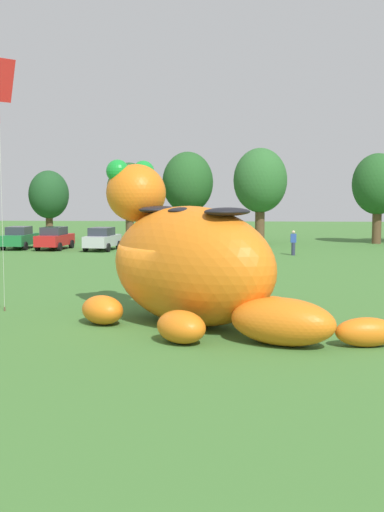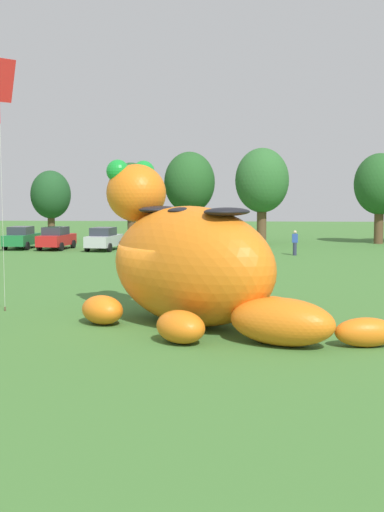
{
  "view_description": "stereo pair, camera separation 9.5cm",
  "coord_description": "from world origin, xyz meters",
  "px_view_note": "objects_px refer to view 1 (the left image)",
  "views": [
    {
      "loc": [
        2.89,
        -20.67,
        4.19
      ],
      "look_at": [
        1.48,
        1.09,
        2.12
      ],
      "focal_mm": 45.88,
      "sensor_mm": 36.0,
      "label": 1
    },
    {
      "loc": [
        2.99,
        -20.66,
        4.19
      ],
      "look_at": [
        1.48,
        1.09,
        2.12
      ],
      "focal_mm": 45.88,
      "sensor_mm": 36.0,
      "label": 2
    }
  ],
  "objects_px": {
    "box_truck": "(185,228)",
    "spectator_mid_field": "(170,242)",
    "car_green": "(20,238)",
    "car_red": "(55,238)",
    "car_silver": "(102,239)",
    "giant_inflatable_creature": "(191,264)",
    "spectator_near_inflatable": "(293,243)"
  },
  "relations": [
    {
      "from": "car_green",
      "to": "car_silver",
      "type": "xyz_separation_m",
      "value": [
        6.6,
        -0.97,
        0.0
      ]
    },
    {
      "from": "giant_inflatable_creature",
      "to": "car_red",
      "type": "distance_m",
      "value": 30.41
    },
    {
      "from": "spectator_near_inflatable",
      "to": "box_truck",
      "type": "bearing_deg",
      "value": 150.25
    },
    {
      "from": "giant_inflatable_creature",
      "to": "spectator_mid_field",
      "type": "bearing_deg",
      "value": 97.19
    },
    {
      "from": "box_truck",
      "to": "spectator_near_inflatable",
      "type": "relative_size",
      "value": 3.87
    },
    {
      "from": "car_green",
      "to": "spectator_mid_field",
      "type": "xyz_separation_m",
      "value": [
        11.97,
        -3.97,
        -0.01
      ]
    },
    {
      "from": "car_green",
      "to": "box_truck",
      "type": "xyz_separation_m",
      "value": [
        12.68,
        0.47,
        0.74
      ]
    },
    {
      "from": "car_green",
      "to": "spectator_near_inflatable",
      "type": "distance_m",
      "value": 20.85
    },
    {
      "from": "box_truck",
      "to": "spectator_mid_field",
      "type": "bearing_deg",
      "value": -99.12
    },
    {
      "from": "car_green",
      "to": "car_red",
      "type": "height_order",
      "value": "same"
    },
    {
      "from": "giant_inflatable_creature",
      "to": "car_silver",
      "type": "distance_m",
      "value": 28.55
    },
    {
      "from": "car_silver",
      "to": "car_red",
      "type": "bearing_deg",
      "value": 171.14
    },
    {
      "from": "car_green",
      "to": "car_red",
      "type": "relative_size",
      "value": 0.97
    },
    {
      "from": "car_green",
      "to": "car_red",
      "type": "distance_m",
      "value": 2.85
    },
    {
      "from": "box_truck",
      "to": "car_silver",
      "type": "bearing_deg",
      "value": -166.66
    },
    {
      "from": "spectator_near_inflatable",
      "to": "giant_inflatable_creature",
      "type": "bearing_deg",
      "value": -102.63
    },
    {
      "from": "spectator_near_inflatable",
      "to": "car_green",
      "type": "bearing_deg",
      "value": 169.01
    },
    {
      "from": "box_truck",
      "to": "spectator_mid_field",
      "type": "height_order",
      "value": "box_truck"
    },
    {
      "from": "spectator_mid_field",
      "to": "box_truck",
      "type": "bearing_deg",
      "value": 80.88
    },
    {
      "from": "giant_inflatable_creature",
      "to": "spectator_near_inflatable",
      "type": "bearing_deg",
      "value": 77.37
    },
    {
      "from": "car_green",
      "to": "car_silver",
      "type": "distance_m",
      "value": 6.67
    },
    {
      "from": "car_green",
      "to": "car_red",
      "type": "xyz_separation_m",
      "value": [
        2.83,
        -0.38,
        0.0
      ]
    },
    {
      "from": "giant_inflatable_creature",
      "to": "car_green",
      "type": "relative_size",
      "value": 2.37
    },
    {
      "from": "car_green",
      "to": "car_silver",
      "type": "bearing_deg",
      "value": -8.37
    },
    {
      "from": "car_red",
      "to": "giant_inflatable_creature",
      "type": "bearing_deg",
      "value": -66.32
    },
    {
      "from": "giant_inflatable_creature",
      "to": "spectator_mid_field",
      "type": "xyz_separation_m",
      "value": [
        -3.06,
        24.25,
        -1.12
      ]
    },
    {
      "from": "car_silver",
      "to": "giant_inflatable_creature",
      "type": "bearing_deg",
      "value": -72.8
    },
    {
      "from": "spectator_mid_field",
      "to": "car_green",
      "type": "bearing_deg",
      "value": 161.67
    },
    {
      "from": "car_silver",
      "to": "spectator_near_inflatable",
      "type": "height_order",
      "value": "car_silver"
    },
    {
      "from": "spectator_mid_field",
      "to": "spectator_near_inflatable",
      "type": "bearing_deg",
      "value": -0.05
    },
    {
      "from": "box_truck",
      "to": "spectator_mid_field",
      "type": "xyz_separation_m",
      "value": [
        -0.71,
        -4.44,
        -0.75
      ]
    },
    {
      "from": "giant_inflatable_creature",
      "to": "car_silver",
      "type": "xyz_separation_m",
      "value": [
        -8.43,
        27.25,
        -1.11
      ]
    }
  ]
}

